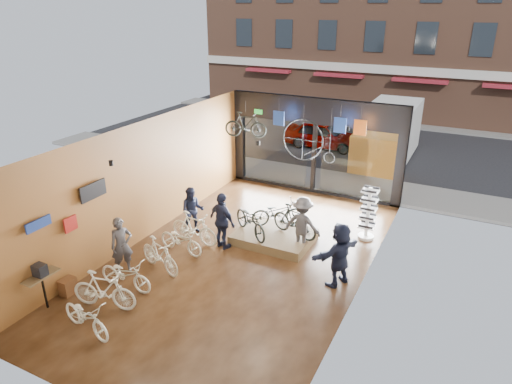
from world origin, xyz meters
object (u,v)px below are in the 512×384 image
Objects in this scene: display_bike_mid at (294,221)px; customer_5 at (340,254)px; street_car at (324,135)px; floor_bike_5 at (194,228)px; display_platform at (274,237)px; floor_bike_2 at (126,274)px; display_bike_right at (278,212)px; floor_bike_4 at (181,240)px; customer_3 at (302,224)px; floor_bike_1 at (104,290)px; box_truck at (386,136)px; customer_2 at (222,221)px; display_bike_left at (251,220)px; customer_0 at (122,246)px; hung_bike at (246,125)px; penny_farthing at (311,142)px; sunglasses_rack at (368,213)px; floor_bike_3 at (160,255)px; customer_1 at (193,210)px; floor_bike_0 at (86,317)px.

customer_5 reaches higher than display_bike_mid.
street_car reaches higher than floor_bike_5.
floor_bike_2 is at bearing -120.57° from display_platform.
floor_bike_5 is 2.76m from display_bike_right.
display_bike_mid is at bearing -153.67° from display_bike_right.
floor_bike_4 is 3.73m from customer_3.
floor_bike_1 is at bearing -178.06° from floor_bike_5.
customer_2 is at bearing -104.19° from box_truck.
floor_bike_5 is at bearing 19.31° from customer_3.
display_bike_left is 3.32m from customer_5.
display_bike_right is 2.00m from customer_2.
hung_bike is at bearing 30.04° from customer_0.
floor_bike_2 is 5.28m from display_bike_mid.
box_truck is at bearing -148.47° from customer_5.
box_truck is 14.28m from floor_bike_2.
penny_farthing is (-0.61, 2.93, 1.69)m from display_bike_mid.
street_car is at bearing 104.78° from penny_farthing.
sunglasses_rack is at bearing 30.93° from display_platform.
floor_bike_3 is at bearing -170.40° from floor_bike_4.
floor_bike_5 is 5.22m from penny_farthing.
penny_farthing reaches higher than box_truck.
floor_bike_4 is 0.83× the size of penny_farthing.
customer_1 reaches higher than floor_bike_3.
display_platform is 4.63m from hung_bike.
customer_2 is at bearing -139.29° from display_platform.
sunglasses_rack is (2.72, 0.98, 0.13)m from display_bike_right.
customer_2 is 4.65m from sunglasses_rack.
floor_bike_3 is at bearing 83.69° from customer_2.
penny_farthing reaches higher than floor_bike_4.
display_bike_left is at bearing -101.68° from box_truck.
customer_2 is at bearing 0.94° from floor_bike_0.
floor_bike_5 is (0.02, 0.68, 0.10)m from floor_bike_4.
floor_bike_2 is 3.54m from customer_1.
customer_1 is (-2.52, -1.20, 0.05)m from display_bike_right.
display_bike_right is 0.94× the size of customer_2.
customer_0 is at bearing 72.86° from customer_2.
box_truck is 3.86× the size of floor_bike_1.
display_bike_mid reaches higher than floor_bike_3.
display_platform is 0.98m from display_bike_left.
penny_farthing is at bearing -87.78° from customer_2.
customer_3 is (-0.45, -9.68, -0.42)m from box_truck.
floor_bike_4 is at bearing 13.13° from floor_bike_0.
floor_bike_5 is 1.01× the size of display_bike_right.
floor_bike_3 reaches higher than floor_bike_2.
penny_farthing is (1.28, 4.14, 1.58)m from customer_2.
street_car reaches higher than display_bike_left.
floor_bike_0 is at bearing -168.23° from floor_bike_2.
sunglasses_rack is at bearing -42.21° from floor_bike_2.
floor_bike_3 is at bearing 168.81° from hung_bike.
street_car reaches higher than floor_bike_2.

